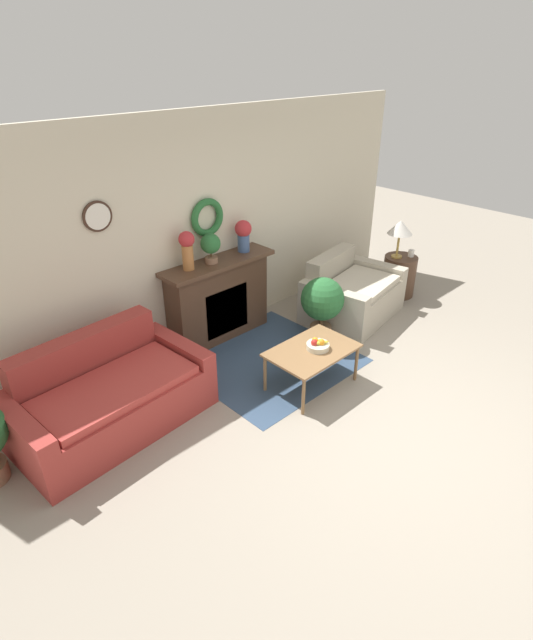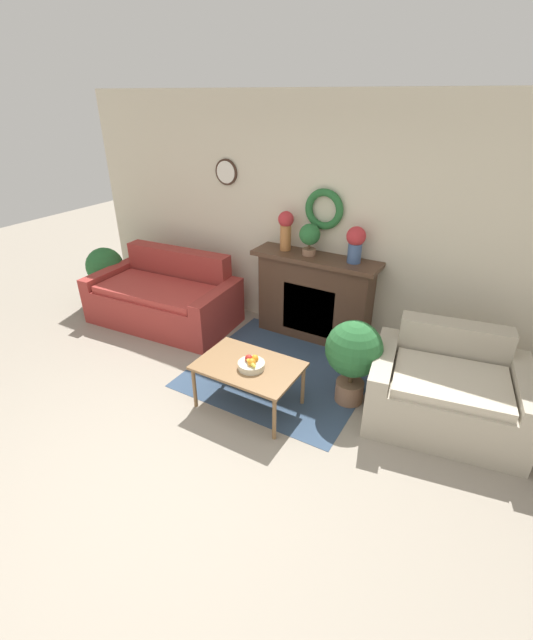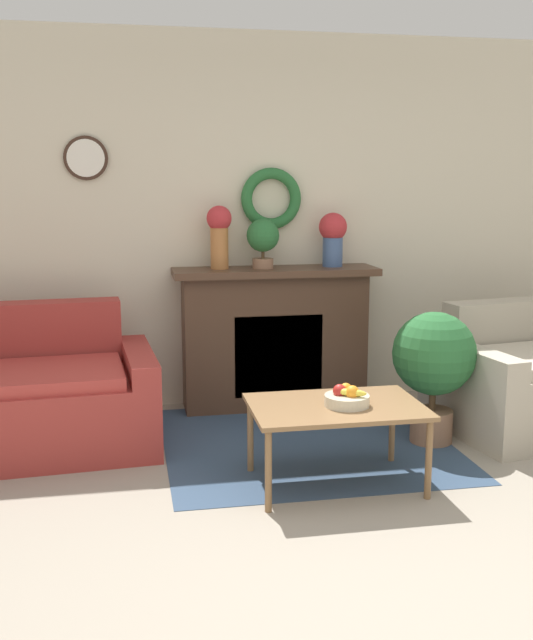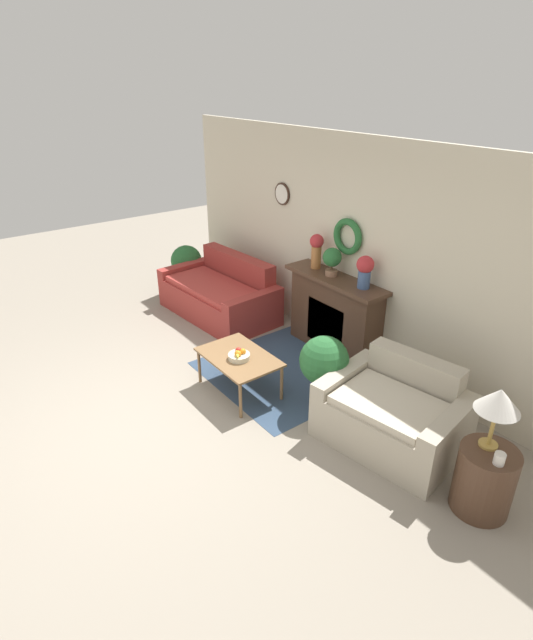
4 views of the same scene
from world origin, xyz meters
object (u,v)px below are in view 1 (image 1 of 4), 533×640
Objects in this scene: vase_on_mantel_right at (243,234)px; potted_plant_on_mantel at (211,245)px; side_table_by_loveseat at (399,276)px; vase_on_mantel_left at (187,248)px; potted_plant_floor_by_loveseat at (322,302)px; fruit_bowl at (318,345)px; fireplace at (219,299)px; mug at (411,253)px; coffee_table at (312,353)px; table_lamp at (400,228)px; loveseat_right at (351,294)px; couch_left at (109,397)px.

potted_plant_on_mantel is at bearing -177.80° from vase_on_mantel_right.
vase_on_mantel_right is (-2.25, 0.88, 0.96)m from side_table_by_loveseat.
vase_on_mantel_left reaches higher than potted_plant_floor_by_loveseat.
fruit_bowl is 0.29× the size of potted_plant_floor_by_loveseat.
fireplace is 2.95m from mug.
table_lamp is at bearing 14.82° from coffee_table.
mug is 0.22× the size of vase_on_mantel_left.
potted_plant_floor_by_loveseat is at bearing -177.32° from side_table_by_loveseat.
potted_plant_on_mantel is at bearing -170.75° from fireplace.
potted_plant_on_mantel is (-0.18, 1.52, 0.75)m from fruit_bowl.
mug is at bearing -18.04° from loveseat_right.
loveseat_right is 0.87m from potted_plant_floor_by_loveseat.
table_lamp is 2.35m from vase_on_mantel_right.
fruit_bowl is (0.05, -0.03, 0.09)m from coffee_table.
fireplace is 1.54m from fruit_bowl.
loveseat_right is 3.69× the size of vase_on_mantel_right.
potted_plant_floor_by_loveseat is (-1.96, -0.00, -0.11)m from mug.
potted_plant_on_mantel is (-0.13, 1.49, 0.83)m from coffee_table.
loveseat_right is 1.74m from vase_on_mantel_right.
fireplace is 2.80m from table_lamp.
vase_on_mantel_left reaches higher than fireplace.
vase_on_mantel_left is at bearing 164.11° from side_table_by_loveseat.
coffee_table is 0.97m from potted_plant_floor_by_loveseat.
side_table_by_loveseat is at bearing 2.68° from potted_plant_floor_by_loveseat.
fruit_bowl is at bearing -102.48° from vase_on_mantel_right.
coffee_table is at bearing -168.64° from mug.
fireplace is at bearing 161.11° from mug.
loveseat_right is 14.42× the size of mug.
table_lamp is (2.62, -0.82, 0.51)m from fireplace.
couch_left is 2.05m from potted_plant_on_mantel.
vase_on_mantel_left is 1.14× the size of vase_on_mantel_right.
fireplace is at bearing 162.00° from side_table_by_loveseat.
loveseat_right is (1.66, -0.79, -0.21)m from fireplace.
mug is at bearing 12.17° from fruit_bowl.
coffee_table is at bearing -165.18° from table_lamp.
vase_on_mantel_right is at bearing 0.00° from vase_on_mantel_left.
side_table_by_loveseat is 1.10× the size of table_lamp.
fireplace is 2.83m from side_table_by_loveseat.
vase_on_mantel_left is at bearing 142.00° from potted_plant_floor_by_loveseat.
mug is 0.12× the size of potted_plant_floor_by_loveseat.
side_table_by_loveseat is (4.51, -0.29, -0.02)m from couch_left.
loveseat_right is 2.65× the size of table_lamp.
vase_on_mantel_left reaches higher than mug.
vase_on_mantel_left is 0.83m from vase_on_mantel_right.
fireplace is at bearing 13.41° from couch_left.
potted_plant_on_mantel is at bearing 162.82° from side_table_by_loveseat.
coffee_table is 2.74m from table_lamp.
loveseat_right is at bearing 177.78° from table_lamp.
vase_on_mantel_right reaches higher than potted_plant_on_mantel.
table_lamp is 3.15m from vase_on_mantel_left.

